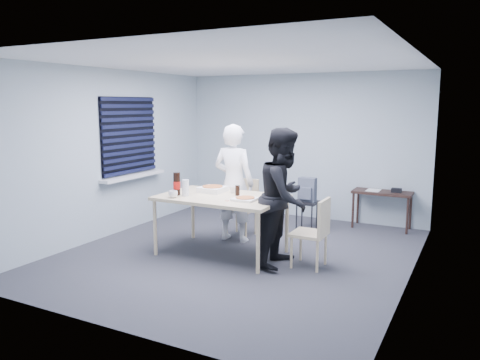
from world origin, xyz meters
The scene contains 19 objects.
room centered at (-2.20, 0.40, 1.44)m, with size 5.00×5.00×5.00m.
dining_table centered at (-0.21, -0.11, 0.76)m, with size 1.68×1.06×0.82m.
chair_far centered at (-0.38, 0.90, 0.51)m, with size 0.42×0.42×0.89m.
chair_right centered at (1.12, -0.04, 0.51)m, with size 0.42×0.42×0.89m.
person_white centered at (-0.37, 0.56, 0.89)m, with size 0.65×0.42×1.77m, color white.
person_black centered at (0.71, -0.11, 0.89)m, with size 0.86×0.47×1.77m, color black.
side_table centered at (1.50, 2.28, 0.55)m, with size 0.95×0.42×0.63m.
stool centered at (0.41, 1.65, 0.36)m, with size 0.34×0.34×0.47m.
backpack centered at (0.41, 1.64, 0.67)m, with size 0.28×0.21×0.40m.
pizza_box_a centered at (-0.47, 0.10, 0.86)m, with size 0.34×0.34×0.09m.
pizza_box_b centered at (0.21, -0.21, 0.84)m, with size 0.30×0.30×0.04m.
mug_a centered at (-0.73, -0.51, 0.87)m, with size 0.12×0.12×0.10m, color white.
mug_b centered at (-0.18, 0.16, 0.86)m, with size 0.10×0.10×0.09m, color white.
cola_glass centered at (-0.03, 0.03, 0.89)m, with size 0.06×0.06×0.14m, color black.
soda_bottle centered at (-0.79, -0.32, 0.97)m, with size 0.10×0.10×0.31m.
plastic_cups centered at (-0.65, -0.32, 0.93)m, with size 0.09×0.09×0.22m, color silver.
rubber_band centered at (0.02, -0.35, 0.82)m, with size 0.05×0.05×0.00m, color red.
papers centered at (1.35, 2.29, 0.64)m, with size 0.22×0.29×0.00m, color white.
black_box centered at (1.72, 2.28, 0.67)m, with size 0.16×0.11×0.07m, color black.
Camera 1 is at (2.90, -5.55, 2.06)m, focal length 35.00 mm.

